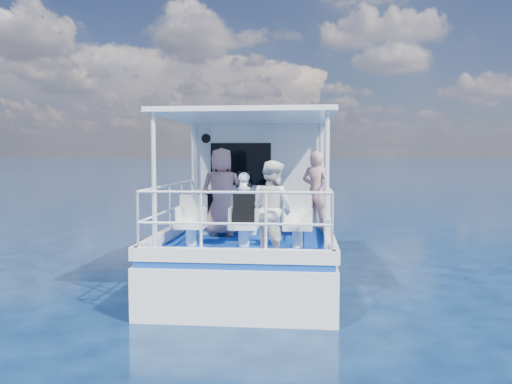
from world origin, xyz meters
TOP-DOWN VIEW (x-y plane):
  - ground at (0.00, 0.00)m, footprint 2000.00×2000.00m
  - hull at (0.00, 1.00)m, footprint 3.00×7.00m
  - deck at (0.00, 1.00)m, footprint 2.90×6.90m
  - cabin at (0.00, 2.30)m, footprint 2.85×2.00m
  - canopy at (0.00, -0.20)m, footprint 3.00×3.20m
  - canopy_posts at (0.00, -0.25)m, footprint 2.77×2.97m
  - railings at (0.00, -0.58)m, footprint 2.84×3.59m
  - seat_port_fwd at (-0.90, 0.20)m, footprint 0.48×0.46m
  - seat_center_fwd at (0.00, 0.20)m, footprint 0.48×0.46m
  - seat_stbd_fwd at (0.90, 0.20)m, footprint 0.48×0.46m
  - seat_port_aft at (-0.90, -1.10)m, footprint 0.48×0.46m
  - seat_center_aft at (0.00, -1.10)m, footprint 0.48×0.46m
  - seat_stbd_aft at (0.90, -1.10)m, footprint 0.48×0.46m
  - passenger_port_fwd at (-0.55, 0.02)m, footprint 0.69×0.55m
  - passenger_stbd_fwd at (1.25, 0.79)m, footprint 0.70×0.59m
  - passenger_stbd_aft at (0.53, -1.93)m, footprint 0.89×0.87m
  - backpack_port at (-0.87, 0.16)m, footprint 0.33×0.19m
  - backpack_center at (0.02, -1.15)m, footprint 0.35×0.20m
  - compact_camera at (-0.88, 0.16)m, footprint 0.10×0.06m
  - panda at (0.02, -1.18)m, footprint 0.23×0.19m

SIDE VIEW (x-z plane):
  - ground at x=0.00m, z-range 0.00..0.00m
  - hull at x=0.00m, z-range -0.80..0.80m
  - deck at x=0.00m, z-range 0.80..0.90m
  - seat_port_fwd at x=-0.90m, z-range 0.90..1.28m
  - seat_center_fwd at x=0.00m, z-range 0.90..1.28m
  - seat_stbd_fwd at x=0.90m, z-range 0.90..1.28m
  - seat_port_aft at x=-0.90m, z-range 0.90..1.28m
  - seat_center_aft at x=0.00m, z-range 0.90..1.28m
  - seat_stbd_aft at x=0.90m, z-range 0.90..1.28m
  - railings at x=0.00m, z-range 0.90..1.90m
  - backpack_port at x=-0.87m, z-range 1.28..1.71m
  - backpack_center at x=0.02m, z-range 1.28..1.81m
  - passenger_stbd_aft at x=0.53m, z-range 0.90..2.35m
  - passenger_stbd_fwd at x=1.25m, z-range 0.90..2.52m
  - passenger_port_fwd at x=-0.55m, z-range 0.90..2.58m
  - compact_camera at x=-0.88m, z-range 1.71..1.77m
  - panda at x=0.02m, z-range 1.81..2.17m
  - cabin at x=0.00m, z-range 0.90..3.10m
  - canopy_posts at x=0.00m, z-range 0.90..3.10m
  - canopy at x=0.00m, z-range 3.10..3.18m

